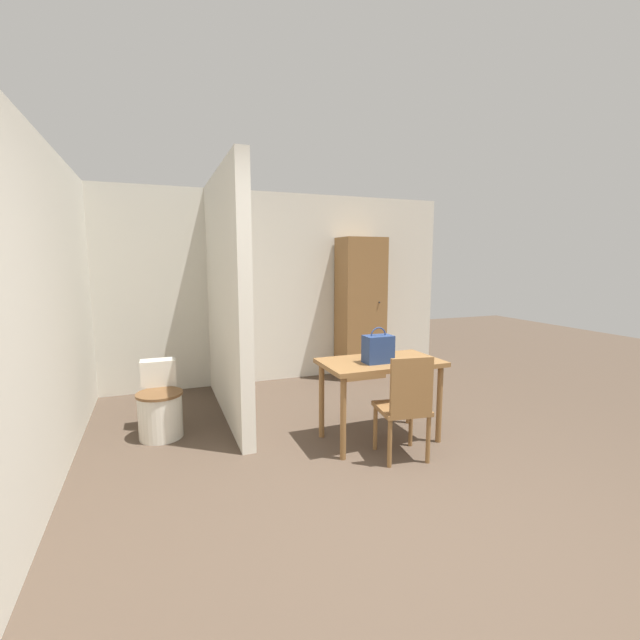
{
  "coord_description": "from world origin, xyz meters",
  "views": [
    {
      "loc": [
        -1.39,
        -1.81,
        1.62
      ],
      "look_at": [
        -0.03,
        1.69,
        1.1
      ],
      "focal_mm": 24.0,
      "sensor_mm": 36.0,
      "label": 1
    }
  ],
  "objects_px": {
    "wooden_chair": "(405,404)",
    "handbag": "(378,349)",
    "wooden_cabinet": "(360,308)",
    "toilet": "(160,406)",
    "dining_table": "(380,371)"
  },
  "relations": [
    {
      "from": "toilet",
      "to": "handbag",
      "type": "xyz_separation_m",
      "value": [
        1.79,
        -0.89,
        0.58
      ]
    },
    {
      "from": "wooden_chair",
      "to": "handbag",
      "type": "distance_m",
      "value": 0.54
    },
    {
      "from": "handbag",
      "to": "wooden_cabinet",
      "type": "xyz_separation_m",
      "value": [
        0.86,
        2.07,
        0.1
      ]
    },
    {
      "from": "wooden_chair",
      "to": "handbag",
      "type": "bearing_deg",
      "value": 107.5
    },
    {
      "from": "toilet",
      "to": "handbag",
      "type": "distance_m",
      "value": 2.08
    },
    {
      "from": "dining_table",
      "to": "wooden_chair",
      "type": "relative_size",
      "value": 1.2
    },
    {
      "from": "dining_table",
      "to": "wooden_cabinet",
      "type": "bearing_deg",
      "value": 68.32
    },
    {
      "from": "wooden_chair",
      "to": "wooden_cabinet",
      "type": "xyz_separation_m",
      "value": [
        0.8,
        2.43,
        0.49
      ]
    },
    {
      "from": "toilet",
      "to": "dining_table",
      "type": "bearing_deg",
      "value": -23.84
    },
    {
      "from": "handbag",
      "to": "wooden_cabinet",
      "type": "height_order",
      "value": "wooden_cabinet"
    },
    {
      "from": "toilet",
      "to": "wooden_cabinet",
      "type": "relative_size",
      "value": 0.35
    },
    {
      "from": "wooden_chair",
      "to": "toilet",
      "type": "height_order",
      "value": "wooden_chair"
    },
    {
      "from": "wooden_cabinet",
      "to": "handbag",
      "type": "bearing_deg",
      "value": -112.56
    },
    {
      "from": "dining_table",
      "to": "wooden_cabinet",
      "type": "relative_size",
      "value": 0.55
    },
    {
      "from": "dining_table",
      "to": "toilet",
      "type": "distance_m",
      "value": 2.06
    }
  ]
}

